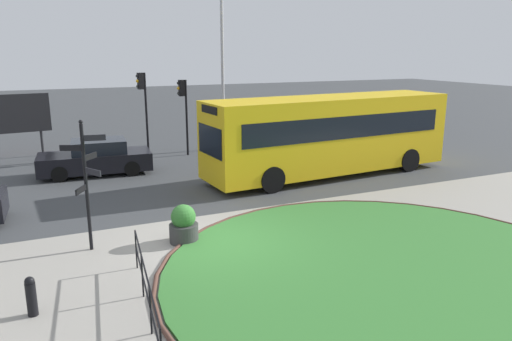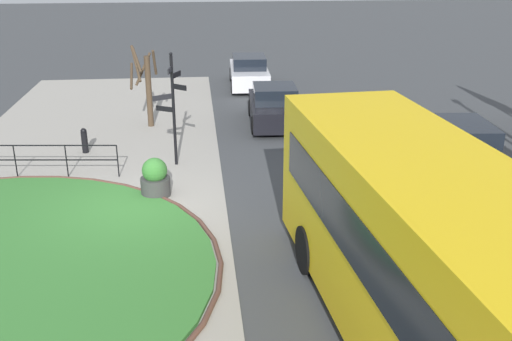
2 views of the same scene
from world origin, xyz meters
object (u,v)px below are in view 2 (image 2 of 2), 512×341
Objects in this scene: signpost_directional at (172,103)px; planter_near_signpost at (155,179)px; street_tree_bare at (146,84)px; car_near_lane at (274,107)px; car_trailing at (457,146)px; bollard_foreground at (85,140)px; bus_yellow at (447,278)px; car_far_lane at (249,72)px.

signpost_directional is 3.21× the size of planter_near_signpost.
planter_near_signpost is at bearing 5.40° from street_tree_bare.
signpost_directional reaches higher than car_near_lane.
street_tree_bare reaches higher than car_near_lane.
car_trailing is 1.57× the size of street_tree_bare.
bollard_foreground is 7.04m from car_near_lane.
bus_yellow is at bearing -174.43° from car_near_lane.
car_near_lane is 0.86× the size of car_trailing.
planter_near_signpost reaches higher than bollard_foreground.
street_tree_bare is at bearing 16.38° from bus_yellow.
car_far_lane reaches higher than planter_near_signpost.
signpost_directional is 10.85m from bus_yellow.
signpost_directional is 0.86× the size of car_near_lane.
car_trailing is (2.55, 11.37, 0.25)m from bollard_foreground.
car_trailing is at bearing -153.69° from car_far_lane.
car_trailing is 10.99m from street_tree_bare.
car_near_lane is 0.91× the size of car_far_lane.
car_far_lane is at bearing 162.90° from signpost_directional.
signpost_directional reaches higher than planter_near_signpost.
car_trailing is at bearing 60.51° from street_tree_bare.
car_trailing is at bearing 77.38° from bollard_foreground.
signpost_directional is at bearing 18.91° from bus_yellow.
bus_yellow is (9.98, 4.26, -0.21)m from signpost_directional.
signpost_directional is 5.57m from car_near_lane.
car_far_lane is at bearing -1.38° from bus_yellow.
signpost_directional is at bearing 63.99° from bollard_foreground.
bollard_foreground is at bearing 28.03° from bus_yellow.
planter_near_signpost is (6.42, -4.06, -0.19)m from car_near_lane.
bollard_foreground is 13.56m from bus_yellow.
signpost_directional is 3.61m from bollard_foreground.
car_near_lane is at bearing 87.38° from street_tree_bare.
car_near_lane reaches higher than bollard_foreground.
planter_near_signpost is at bearing 150.55° from car_near_lane.
car_trailing is at bearing 97.95° from planter_near_signpost.
planter_near_signpost is at bearing 102.66° from car_trailing.
signpost_directional is 1.16× the size of street_tree_bare.
car_near_lane is (-14.04, -0.66, -1.07)m from bus_yellow.
signpost_directional is 2.82m from planter_near_signpost.
car_far_lane is 13.44m from planter_near_signpost.
car_far_lane is at bearing 163.95° from planter_near_signpost.
car_far_lane is at bearing 145.34° from street_tree_bare.
car_trailing is (11.67, 5.19, -0.00)m from car_far_lane.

